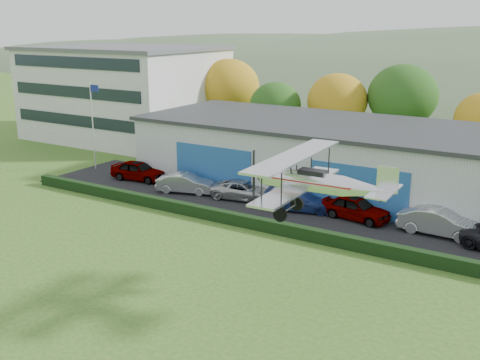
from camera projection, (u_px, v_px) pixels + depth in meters
The scene contains 14 objects.
ground at pixel (56, 344), 23.63m from camera, with size 300.00×300.00×0.00m, color #30621F.
apron at pixel (324, 215), 39.34m from camera, with size 48.00×9.00×0.05m, color black.
hedge at pixel (294, 231), 35.30m from camera, with size 46.00×0.60×0.80m, color black.
hangar at pixel (386, 162), 43.36m from camera, with size 40.60×12.60×5.30m.
office_block at pixel (125, 92), 65.06m from camera, with size 20.60×15.60×10.40m.
flagpole at pixel (93, 117), 50.42m from camera, with size 1.05×0.10×8.00m.
tree_belt at pixel (387, 101), 55.03m from camera, with size 75.70×13.22×10.12m.
car_0 at pixel (138, 170), 47.85m from camera, with size 1.94×4.83×1.65m, color gray.
car_1 at pixel (186, 183), 44.31m from camera, with size 1.60×4.59×1.51m, color silver.
car_2 at pixel (243, 190), 42.67m from camera, with size 2.29×4.96×1.38m, color silver.
car_3 at pixel (301, 200), 40.14m from camera, with size 2.02×4.96×1.44m, color navy.
car_4 at pixel (356, 208), 38.28m from camera, with size 1.89×4.71×1.60m, color gray.
car_5 at pixel (440, 222), 35.44m from camera, with size 1.77×5.09×1.68m, color silver.
biplane at pixel (314, 180), 25.69m from camera, with size 6.96×7.93×2.98m.
Camera 1 is at (17.49, -13.80, 12.96)m, focal length 42.33 mm.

